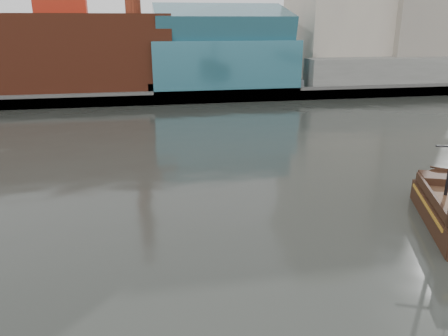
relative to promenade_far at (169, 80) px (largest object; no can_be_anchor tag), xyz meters
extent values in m
plane|color=#292C27|center=(0.00, -92.00, -1.00)|extent=(400.00, 400.00, 0.00)
cube|color=slate|center=(0.00, 0.00, 0.00)|extent=(220.00, 60.00, 2.00)
cube|color=#4C4C49|center=(0.00, -29.50, 0.30)|extent=(220.00, 1.00, 2.60)
cube|color=maroon|center=(-22.00, -20.00, 8.50)|extent=(42.00, 18.00, 15.00)
cube|color=#2C6576|center=(10.00, -22.00, 6.00)|extent=(30.00, 16.00, 10.00)
cube|color=slate|center=(48.00, -26.00, 4.00)|extent=(40.00, 6.00, 6.00)
cube|color=#2C6576|center=(10.00, -22.00, 14.00)|extent=(28.00, 14.94, 8.78)
cube|color=black|center=(18.63, -83.83, 1.30)|extent=(4.63, 3.63, 0.96)
camera|label=1|loc=(-7.34, -115.80, 14.70)|focal=35.00mm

